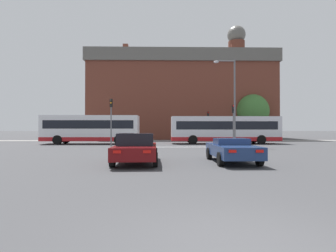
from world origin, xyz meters
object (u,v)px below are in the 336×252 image
object	(u,v)px
traffic_light_near_right	(233,118)
pedestrian_waiting	(95,133)
bus_crossing_lead	(224,129)
traffic_light_far_right	(208,121)
pedestrian_walking_east	(118,134)
traffic_light_near_left	(111,115)
bus_crossing_trailing	(91,129)
street_lamp_junction	(231,94)
car_roadster_right	(232,150)
car_saloon_left	(136,148)

from	to	relation	value
traffic_light_near_right	pedestrian_waiting	distance (m)	20.06
bus_crossing_lead	pedestrian_waiting	xyz separation A→B (m)	(-16.45, 7.22, -0.54)
traffic_light_far_right	pedestrian_walking_east	bearing A→B (deg)	175.23
traffic_light_near_left	traffic_light_far_right	distance (m)	16.46
bus_crossing_lead	traffic_light_near_left	xyz separation A→B (m)	(-11.97, -4.33, 1.41)
bus_crossing_trailing	pedestrian_walking_east	bearing A→B (deg)	-9.51
traffic_light_far_right	street_lamp_junction	size ratio (longest dim) A/B	0.50
car_roadster_right	traffic_light_near_right	bearing A→B (deg)	73.77
traffic_light_near_left	pedestrian_waiting	world-z (taller)	traffic_light_near_left
traffic_light_near_left	pedestrian_walking_east	distance (m)	13.20
traffic_light_far_right	street_lamp_junction	bearing A→B (deg)	-89.64
car_saloon_left	traffic_light_far_right	xyz separation A→B (m)	(7.75, 24.23, 2.05)
bus_crossing_lead	bus_crossing_trailing	xyz separation A→B (m)	(-15.00, -0.17, 0.05)
traffic_light_near_left	traffic_light_near_right	distance (m)	11.82
bus_crossing_lead	traffic_light_near_right	xyz separation A→B (m)	(-0.16, -4.37, 1.07)
car_roadster_right	car_saloon_left	bearing A→B (deg)	-177.88
bus_crossing_trailing	street_lamp_junction	bearing A→B (deg)	-107.80
street_lamp_junction	pedestrian_waiting	size ratio (longest dim) A/B	4.48
traffic_light_far_right	pedestrian_walking_east	xyz separation A→B (m)	(-12.97, 1.08, -1.84)
bus_crossing_trailing	pedestrian_walking_east	xyz separation A→B (m)	(1.47, 8.77, -0.74)
bus_crossing_lead	traffic_light_far_right	bearing A→B (deg)	4.21
traffic_light_far_right	bus_crossing_lead	bearing A→B (deg)	-85.79
pedestrian_walking_east	car_saloon_left	bearing A→B (deg)	-0.25
car_saloon_left	traffic_light_near_right	bearing A→B (deg)	54.90
street_lamp_junction	bus_crossing_trailing	bearing A→B (deg)	162.20
bus_crossing_lead	bus_crossing_trailing	bearing A→B (deg)	90.64
traffic_light_far_right	car_roadster_right	bearing A→B (deg)	-97.09
traffic_light_near_right	street_lamp_junction	size ratio (longest dim) A/B	0.48
street_lamp_junction	pedestrian_walking_east	bearing A→B (deg)	134.16
traffic_light_near_right	pedestrian_walking_east	world-z (taller)	traffic_light_near_right
pedestrian_walking_east	street_lamp_junction	bearing A→B (deg)	32.25
bus_crossing_trailing	pedestrian_walking_east	distance (m)	8.93
bus_crossing_lead	pedestrian_walking_east	bearing A→B (deg)	57.53
traffic_light_far_right	traffic_light_near_right	world-z (taller)	traffic_light_far_right
car_saloon_left	street_lamp_junction	world-z (taller)	street_lamp_junction
street_lamp_junction	pedestrian_waiting	world-z (taller)	street_lamp_junction
car_roadster_right	bus_crossing_trailing	bearing A→B (deg)	124.46
bus_crossing_lead	street_lamp_junction	world-z (taller)	street_lamp_junction
traffic_light_near_left	street_lamp_junction	size ratio (longest dim) A/B	0.55
pedestrian_waiting	pedestrian_walking_east	distance (m)	3.24
car_saloon_left	bus_crossing_lead	size ratio (longest dim) A/B	0.38
street_lamp_junction	bus_crossing_lead	bearing A→B (deg)	84.38
traffic_light_far_right	traffic_light_near_right	distance (m)	11.91
traffic_light_far_right	pedestrian_waiting	world-z (taller)	traffic_light_far_right
car_saloon_left	bus_crossing_lead	distance (m)	18.68
traffic_light_near_right	pedestrian_waiting	xyz separation A→B (m)	(-16.29, 11.60, -1.61)
car_saloon_left	bus_crossing_lead	world-z (taller)	bus_crossing_lead
traffic_light_near_left	bus_crossing_trailing	bearing A→B (deg)	126.01
traffic_light_far_right	pedestrian_walking_east	distance (m)	13.15
car_saloon_left	street_lamp_junction	xyz separation A→B (m)	(7.83, 11.88, 4.24)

